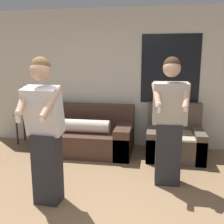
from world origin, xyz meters
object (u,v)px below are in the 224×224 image
armchair (174,140)px  side_table (30,118)px  person_right (169,122)px  couch (86,136)px  person_left (45,131)px

armchair → side_table: bearing=175.3°
person_right → side_table: bearing=153.3°
couch → armchair: size_ratio=1.79×
couch → person_right: bearing=-36.9°
armchair → side_table: (-2.92, 0.24, 0.24)m
person_left → armchair: bearing=49.5°
armchair → side_table: armchair is taller
couch → side_table: bearing=168.0°
couch → side_table: couch is taller
armchair → person_left: bearing=-130.5°
couch → person_left: 1.98m
person_left → person_right: size_ratio=1.00×
person_left → side_table: bearing=121.0°
couch → person_left: person_left is taller
couch → armchair: bearing=0.9°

